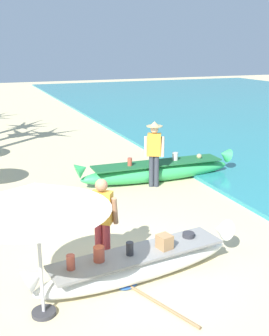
{
  "coord_description": "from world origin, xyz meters",
  "views": [
    {
      "loc": [
        -2.17,
        -6.29,
        3.82
      ],
      "look_at": [
        1.49,
        2.91,
        0.9
      ],
      "focal_mm": 44.81,
      "sensor_mm": 36.0,
      "label": 1
    }
  ],
  "objects": [
    {
      "name": "paddle",
      "position": [
        0.14,
        -1.07,
        0.03
      ],
      "size": [
        0.77,
        1.55,
        0.05
      ],
      "color": "#8E6B47",
      "rests_on": "ground"
    },
    {
      "name": "person_tourist_customer",
      "position": [
        -0.21,
        0.17,
        0.93
      ],
      "size": [
        0.56,
        0.48,
        1.64
      ],
      "color": "#B2383D",
      "rests_on": "ground"
    },
    {
      "name": "person_vendor_hatted",
      "position": [
        2.44,
        3.85,
        1.07
      ],
      "size": [
        0.58,
        0.45,
        1.84
      ],
      "color": "#333842",
      "rests_on": "ground"
    },
    {
      "name": "ground_plane",
      "position": [
        0.0,
        0.0,
        0.0
      ],
      "size": [
        80.0,
        80.0,
        0.0
      ],
      "primitive_type": "plane",
      "color": "beige"
    },
    {
      "name": "boat_white_foreground",
      "position": [
        0.22,
        -0.45,
        0.28
      ],
      "size": [
        3.95,
        1.1,
        0.75
      ],
      "color": "white",
      "rests_on": "ground"
    },
    {
      "name": "patio_umbrella_large",
      "position": [
        -1.45,
        -0.86,
        1.84
      ],
      "size": [
        2.06,
        2.06,
        2.04
      ],
      "color": "#B7B7BC",
      "rests_on": "ground"
    },
    {
      "name": "boat_green_midground",
      "position": [
        2.75,
        4.28,
        0.3
      ],
      "size": [
        4.9,
        0.77,
        0.83
      ],
      "color": "#38B760",
      "rests_on": "ground"
    }
  ]
}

